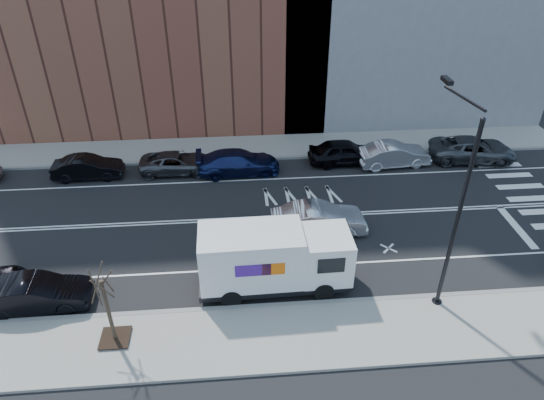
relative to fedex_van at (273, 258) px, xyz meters
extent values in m
plane|color=black|center=(0.22, 5.60, -1.67)|extent=(120.00, 120.00, 0.00)
cube|color=gray|center=(0.22, -3.20, -1.60)|extent=(44.00, 3.60, 0.15)
cube|color=gray|center=(0.22, 14.40, -1.60)|extent=(44.00, 3.60, 0.15)
cube|color=gray|center=(0.22, -1.40, -1.59)|extent=(44.00, 0.25, 0.17)
cube|color=gray|center=(0.22, 12.60, -1.59)|extent=(44.00, 0.25, 0.17)
cylinder|color=black|center=(7.22, -1.80, 2.83)|extent=(0.18, 0.18, 9.00)
cylinder|color=black|center=(7.22, -1.80, -1.57)|extent=(0.44, 0.44, 0.20)
sphere|color=black|center=(7.22, -1.80, 7.28)|extent=(0.20, 0.20, 0.20)
cylinder|color=black|center=(7.22, -0.10, 7.43)|extent=(0.11, 3.49, 0.48)
cube|color=black|center=(7.22, 1.60, 7.53)|extent=(0.25, 0.80, 0.18)
cube|color=#FFF2CC|center=(7.22, 1.60, 7.43)|extent=(0.18, 0.55, 0.03)
cube|color=black|center=(-6.78, -2.80, -1.44)|extent=(1.20, 1.20, 0.04)
cylinder|color=#382B1E|center=(-6.78, -2.80, 0.08)|extent=(0.16, 0.16, 3.20)
cylinder|color=#382B1E|center=(-6.53, -2.80, 1.48)|extent=(0.06, 0.80, 1.44)
cylinder|color=#382B1E|center=(-6.70, -2.56, 1.48)|extent=(0.81, 0.31, 1.19)
cylinder|color=#382B1E|center=(-6.98, -2.65, 1.48)|extent=(0.58, 0.76, 1.50)
cylinder|color=#382B1E|center=(-6.98, -2.95, 1.48)|extent=(0.47, 0.61, 1.37)
cylinder|color=#382B1E|center=(-6.70, -3.04, 1.48)|extent=(0.72, 0.29, 1.13)
cube|color=black|center=(-0.02, 0.00, -1.18)|extent=(6.85, 2.44, 0.33)
cube|color=white|center=(2.39, 0.05, 0.03)|extent=(2.24, 2.40, 2.19)
cube|color=black|center=(3.51, 0.07, 0.36)|extent=(0.11, 2.03, 1.04)
cube|color=black|center=(2.42, -1.15, 0.36)|extent=(1.21, 0.07, 0.77)
cube|color=black|center=(2.37, 1.24, 0.36)|extent=(1.21, 0.07, 0.77)
cube|color=black|center=(3.47, 0.07, -1.07)|extent=(0.21, 2.20, 0.38)
cube|color=white|center=(-1.01, -0.02, 0.25)|extent=(4.66, 2.50, 2.52)
cube|color=#47198C|center=(-0.98, -1.25, 0.41)|extent=(1.54, 0.05, 0.60)
cube|color=orange|center=(-0.11, -1.23, 0.41)|extent=(0.99, 0.04, 0.60)
cube|color=#47198C|center=(-1.03, 1.21, 0.41)|extent=(1.54, 0.05, 0.60)
cube|color=orange|center=(-0.15, 1.23, 0.41)|extent=(0.99, 0.04, 0.60)
cylinder|color=black|center=(2.20, -1.05, -1.21)|extent=(0.93, 0.33, 0.92)
cylinder|color=black|center=(2.15, 1.14, -1.21)|extent=(0.93, 0.33, 0.92)
cylinder|color=black|center=(-1.97, -1.14, -1.21)|extent=(0.93, 0.33, 0.92)
cylinder|color=black|center=(-2.02, 1.06, -1.21)|extent=(0.93, 0.33, 0.92)
imported|color=black|center=(-11.00, 11.11, -0.94)|extent=(4.45, 1.66, 1.45)
imported|color=#47494E|center=(-5.38, 11.40, -1.01)|extent=(4.78, 2.22, 1.33)
imported|color=navy|center=(-1.38, 10.91, -0.89)|extent=(5.47, 2.42, 1.56)
imported|color=black|center=(5.82, 11.66, -0.84)|extent=(4.90, 2.02, 1.66)
imported|color=silver|center=(9.02, 11.11, -0.87)|extent=(4.96, 2.12, 1.59)
imported|color=#45484C|center=(14.62, 11.41, -0.88)|extent=(5.98, 3.29, 1.59)
imported|color=silver|center=(2.77, 3.99, -0.83)|extent=(5.13, 1.92, 1.68)
imported|color=black|center=(-10.52, -0.49, -0.91)|extent=(4.71, 1.85, 1.53)
camera|label=1|loc=(-1.47, -16.94, 14.13)|focal=32.00mm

